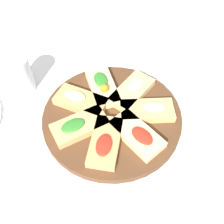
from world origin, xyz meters
TOP-DOWN VIEW (x-y plane):
  - ground_plane at (0.00, 0.00)m, footprint 3.00×3.00m
  - serving_board at (0.00, 0.00)m, footprint 0.37×0.37m
  - focaccia_slice_0 at (0.09, -0.04)m, footprint 0.16×0.12m
  - focaccia_slice_1 at (0.08, 0.04)m, footprint 0.16×0.13m
  - focaccia_slice_2 at (0.01, 0.09)m, footprint 0.09×0.15m
  - focaccia_slice_3 at (-0.06, 0.07)m, footprint 0.14×0.15m
  - focaccia_slice_4 at (-0.09, -0.01)m, footprint 0.14×0.08m
  - focaccia_slice_5 at (-0.05, -0.08)m, footprint 0.14×0.15m
  - focaccia_slice_6 at (0.03, -0.09)m, footprint 0.10×0.15m
  - plate_right at (0.40, 0.04)m, footprint 0.18×0.18m
  - water_glass at (-0.19, 0.22)m, footprint 0.07×0.07m
  - napkin_stack at (0.09, -0.32)m, footprint 0.18×0.16m

SIDE VIEW (x-z plane):
  - ground_plane at x=0.00m, z-range 0.00..0.00m
  - napkin_stack at x=0.09m, z-range 0.00..0.00m
  - plate_right at x=0.40m, z-range 0.00..0.02m
  - serving_board at x=0.00m, z-range 0.00..0.02m
  - focaccia_slice_0 at x=0.09m, z-range 0.02..0.05m
  - focaccia_slice_1 at x=0.08m, z-range 0.02..0.05m
  - focaccia_slice_3 at x=-0.06m, z-range 0.02..0.05m
  - focaccia_slice_4 at x=-0.09m, z-range 0.02..0.05m
  - focaccia_slice_5 at x=-0.05m, z-range 0.02..0.05m
  - focaccia_slice_6 at x=0.03m, z-range 0.02..0.05m
  - focaccia_slice_2 at x=0.01m, z-range 0.01..0.05m
  - water_glass at x=-0.19m, z-range 0.00..0.11m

